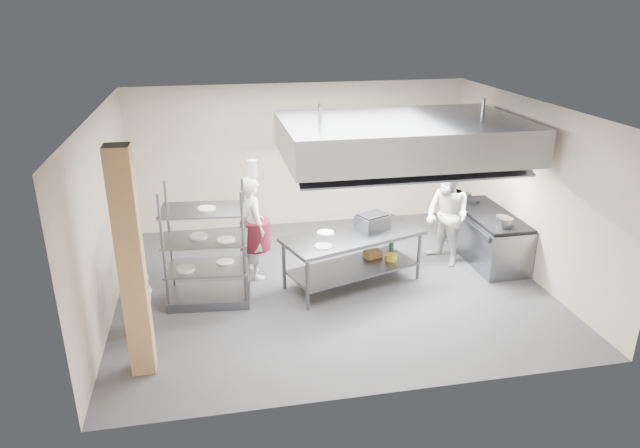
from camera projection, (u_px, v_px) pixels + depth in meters
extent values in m
plane|color=#2E2E30|center=(330.00, 284.00, 9.76)|extent=(7.00, 7.00, 0.00)
plane|color=silver|center=(332.00, 108.00, 8.67)|extent=(7.00, 7.00, 0.00)
plane|color=#BFAE97|center=(301.00, 156.00, 11.96)|extent=(7.00, 0.00, 7.00)
plane|color=#BFAE97|center=(104.00, 216.00, 8.58)|extent=(0.00, 6.00, 6.00)
plane|color=#BFAE97|center=(529.00, 188.00, 9.84)|extent=(0.00, 6.00, 6.00)
cube|color=tan|center=(132.00, 265.00, 6.95)|extent=(0.30, 0.30, 3.00)
cube|color=gray|center=(402.00, 137.00, 9.49)|extent=(4.00, 2.50, 0.60)
cube|color=white|center=(350.00, 159.00, 9.44)|extent=(1.60, 0.12, 0.04)
cube|color=white|center=(451.00, 154.00, 9.76)|extent=(1.60, 0.12, 0.04)
cube|color=gray|center=(385.00, 153.00, 12.13)|extent=(1.50, 0.28, 0.04)
cube|color=gray|center=(353.00, 236.00, 9.45)|extent=(2.53, 1.67, 0.06)
cube|color=slate|center=(352.00, 268.00, 9.66)|extent=(2.32, 1.52, 0.04)
cube|color=gray|center=(486.00, 237.00, 10.62)|extent=(0.80, 2.00, 0.84)
cube|color=black|center=(489.00, 214.00, 10.45)|extent=(0.78, 1.96, 0.06)
imported|color=white|center=(253.00, 227.00, 9.73)|extent=(0.62, 0.77, 1.83)
imported|color=white|center=(447.00, 216.00, 10.25)|extent=(0.97, 1.08, 1.82)
imported|color=white|center=(137.00, 287.00, 7.98)|extent=(0.72, 0.99, 1.56)
cube|color=slate|center=(372.00, 222.00, 9.62)|extent=(0.61, 0.55, 0.24)
cube|color=olive|center=(373.00, 254.00, 9.99)|extent=(0.33, 0.26, 0.12)
cylinder|color=gray|center=(502.00, 220.00, 9.86)|extent=(0.22, 0.22, 0.15)
cylinder|color=silver|center=(208.00, 266.00, 8.99)|extent=(0.28, 0.28, 0.05)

